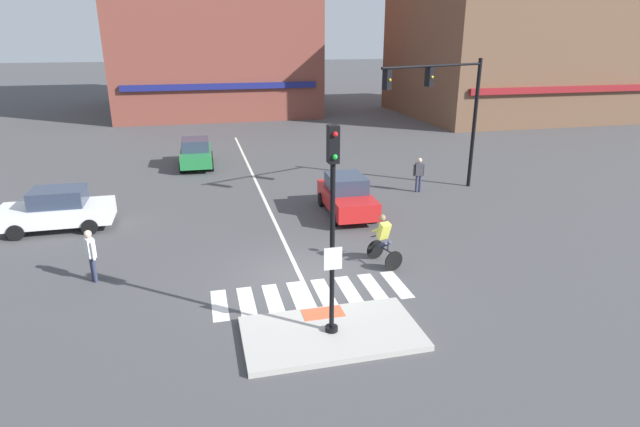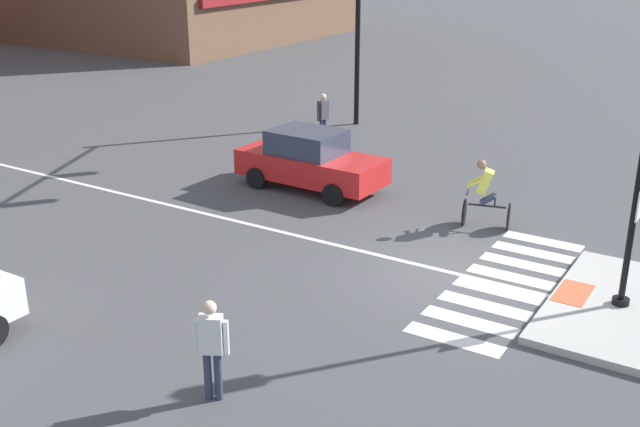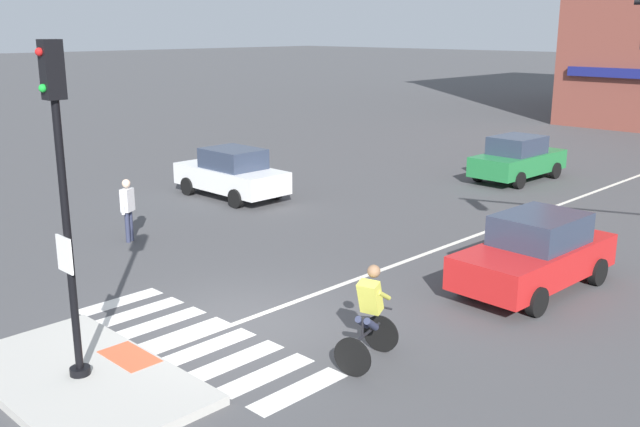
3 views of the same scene
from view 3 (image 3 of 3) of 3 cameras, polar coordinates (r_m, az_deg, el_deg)
name	(u,v)px [view 3 (image 3 of 3)]	position (r m, az deg, el deg)	size (l,w,h in m)	color
ground_plane	(240,324)	(13.79, -6.38, -8.77)	(300.00, 300.00, 0.00)	#474749
traffic_island	(81,379)	(12.19, -18.55, -12.38)	(4.44, 2.45, 0.15)	#B2AFA8
tactile_pad_front	(129,356)	(12.52, -14.97, -10.96)	(1.10, 0.60, 0.01)	#DB5B38
signal_pole	(62,183)	(11.16, -19.90, 2.30)	(0.44, 0.38, 5.15)	black
crosswalk_stripe_a	(120,302)	(15.32, -15.68, -6.79)	(0.44, 1.80, 0.01)	silver
crosswalk_stripe_b	(140,312)	(14.71, -14.18, -7.60)	(0.44, 1.80, 0.01)	silver
crosswalk_stripe_c	(161,322)	(14.11, -12.54, -8.47)	(0.44, 1.80, 0.01)	silver
crosswalk_stripe_d	(185,334)	(13.53, -10.76, -9.42)	(0.44, 1.80, 0.01)	silver
crosswalk_stripe_e	(210,346)	(12.96, -8.80, -10.43)	(0.44, 1.80, 0.01)	silver
crosswalk_stripe_f	(237,360)	(12.42, -6.66, -11.53)	(0.44, 1.80, 0.01)	silver
crosswalk_stripe_g	(266,375)	(11.89, -4.30, -12.70)	(0.44, 1.80, 0.01)	silver
crosswalk_stripe_h	(299,391)	(11.40, -1.71, -13.96)	(0.44, 1.80, 0.01)	silver
lane_centre_line	(509,223)	(21.22, 14.83, -0.76)	(0.14, 28.00, 0.01)	silver
car_red_eastbound_mid	(536,253)	(15.88, 16.84, -3.03)	(1.96, 4.16, 1.64)	red
car_green_westbound_distant	(518,158)	(27.17, 15.52, 4.26)	(1.91, 4.14, 1.64)	#237A3D
car_white_cross_left	(231,173)	(23.69, -7.08, 3.21)	(4.10, 1.85, 1.64)	white
cyclist	(369,313)	(11.95, 3.96, -7.97)	(0.91, 1.22, 1.68)	black
pedestrian_at_curb_left	(128,205)	(19.20, -15.11, 0.65)	(0.36, 0.49, 1.67)	#2D334C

